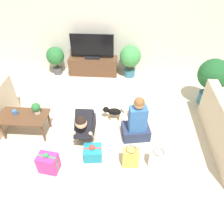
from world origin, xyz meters
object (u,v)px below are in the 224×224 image
(coffee_table, at_px, (24,118))
(tv, at_px, (92,48))
(potted_plant_back_right, at_px, (130,58))
(gift_box_b, at_px, (93,153))
(gift_bag_b, at_px, (157,158))
(mug, at_px, (15,112))
(dog, at_px, (112,111))
(tabletop_plant, at_px, (36,108))
(potted_plant_corner_right, at_px, (213,77))
(gift_bag_a, at_px, (131,157))
(person_kneeling, at_px, (85,125))
(gift_box_a, at_px, (48,163))
(tv_console, at_px, (93,66))
(potted_plant_back_left, at_px, (55,57))
(person_sitting, at_px, (137,123))

(coffee_table, bearing_deg, tv, 67.03)
(potted_plant_back_right, distance_m, gift_box_b, 2.96)
(potted_plant_back_right, bearing_deg, gift_bag_b, -80.55)
(gift_bag_b, height_order, mug, mug)
(dog, bearing_deg, potted_plant_back_right, 171.21)
(coffee_table, distance_m, tabletop_plant, 0.32)
(potted_plant_corner_right, bearing_deg, dog, -161.70)
(dog, xyz_separation_m, mug, (-1.82, -0.49, 0.29))
(gift_box_b, xyz_separation_m, gift_bag_a, (0.66, -0.12, 0.07))
(tv, height_order, gift_box_b, tv)
(person_kneeling, height_order, gift_bag_a, person_kneeling)
(gift_bag_a, relative_size, gift_bag_b, 1.19)
(gift_bag_a, bearing_deg, coffee_table, 162.39)
(gift_box_a, bearing_deg, coffee_table, 128.92)
(tv_console, height_order, tv, tv)
(gift_box_b, relative_size, gift_bag_a, 0.83)
(coffee_table, relative_size, gift_box_a, 2.18)
(tv_console, relative_size, gift_box_b, 3.80)
(coffee_table, height_order, gift_box_b, coffee_table)
(potted_plant_back_left, bearing_deg, tv_console, 2.85)
(potted_plant_corner_right, xyz_separation_m, dog, (-2.13, -0.71, -0.50))
(potted_plant_back_right, xyz_separation_m, person_kneeling, (-0.82, -2.41, -0.18))
(potted_plant_corner_right, relative_size, mug, 9.16)
(dog, distance_m, gift_bag_b, 1.43)
(coffee_table, xyz_separation_m, dog, (1.66, 0.53, -0.19))
(potted_plant_back_right, bearing_deg, person_kneeling, -108.88)
(gift_box_b, bearing_deg, person_kneeling, 112.91)
(person_kneeling, distance_m, person_sitting, 0.97)
(gift_bag_a, bearing_deg, potted_plant_back_right, 90.64)
(potted_plant_back_right, bearing_deg, potted_plant_corner_right, -31.68)
(potted_plant_back_right, bearing_deg, tv_console, 177.15)
(mug, bearing_deg, gift_box_a, -46.15)
(tv_console, distance_m, gift_box_a, 3.24)
(tv_console, bearing_deg, potted_plant_back_left, -177.15)
(potted_plant_back_right, bearing_deg, gift_bag_a, -89.36)
(gift_box_a, height_order, tabletop_plant, tabletop_plant)
(potted_plant_back_right, distance_m, person_sitting, 2.31)
(tv_console, relative_size, tabletop_plant, 5.86)
(potted_plant_corner_right, height_order, gift_box_a, potted_plant_corner_right)
(dog, bearing_deg, gift_bag_b, 38.89)
(gift_box_a, height_order, gift_bag_a, same)
(person_kneeling, height_order, dog, person_kneeling)
(potted_plant_back_right, distance_m, potted_plant_back_left, 2.01)
(potted_plant_corner_right, relative_size, gift_box_b, 3.19)
(coffee_table, distance_m, potted_plant_corner_right, 4.00)
(person_sitting, height_order, mug, person_sitting)
(mug, bearing_deg, gift_box_b, -20.27)
(potted_plant_corner_right, height_order, gift_bag_a, potted_plant_corner_right)
(tv_console, distance_m, person_sitting, 2.62)
(person_sitting, distance_m, gift_box_b, 0.98)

